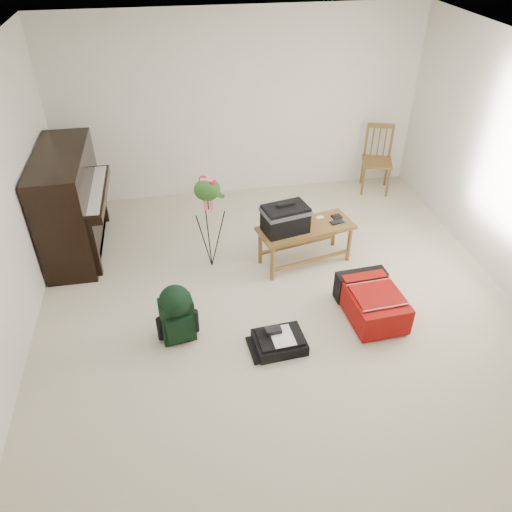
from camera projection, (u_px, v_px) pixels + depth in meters
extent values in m
cube|color=beige|center=(280.00, 312.00, 5.24)|extent=(5.00, 5.50, 0.01)
cube|color=white|center=(290.00, 66.00, 3.78)|extent=(5.00, 5.50, 0.01)
cube|color=white|center=(239.00, 107.00, 6.71)|extent=(5.00, 0.04, 2.50)
cube|color=black|center=(69.00, 204.00, 5.84)|extent=(0.55, 1.50, 1.25)
cube|color=black|center=(94.00, 193.00, 5.82)|extent=(0.28, 1.30, 0.10)
cube|color=white|center=(93.00, 190.00, 5.79)|extent=(0.22, 1.20, 0.02)
cube|color=black|center=(84.00, 244.00, 6.19)|extent=(0.45, 1.30, 0.10)
cube|color=brown|center=(306.00, 228.00, 5.69)|extent=(1.17, 0.67, 0.04)
cylinder|color=brown|center=(266.00, 259.00, 5.63)|extent=(0.05, 0.05, 0.45)
cylinder|color=brown|center=(261.00, 242.00, 5.91)|extent=(0.05, 0.05, 0.45)
cylinder|color=brown|center=(350.00, 250.00, 5.77)|extent=(0.05, 0.05, 0.45)
cylinder|color=brown|center=(341.00, 234.00, 6.05)|extent=(0.05, 0.05, 0.45)
cube|color=brown|center=(377.00, 162.00, 7.18)|extent=(0.52, 0.52, 0.04)
cylinder|color=brown|center=(368.00, 183.00, 7.14)|extent=(0.04, 0.04, 0.42)
cylinder|color=brown|center=(359.00, 172.00, 7.43)|extent=(0.04, 0.04, 0.42)
cylinder|color=brown|center=(391.00, 181.00, 7.19)|extent=(0.04, 0.04, 0.42)
cylinder|color=brown|center=(382.00, 171.00, 7.48)|extent=(0.04, 0.04, 0.42)
cube|color=brown|center=(377.00, 126.00, 7.04)|extent=(0.37, 0.15, 0.06)
cylinder|color=brown|center=(363.00, 142.00, 7.15)|extent=(0.04, 0.04, 0.51)
cylinder|color=brown|center=(387.00, 141.00, 7.20)|extent=(0.04, 0.04, 0.51)
cube|color=#A3060D|center=(372.00, 302.00, 5.10)|extent=(0.57, 0.80, 0.30)
cube|color=black|center=(362.00, 284.00, 5.34)|extent=(0.55, 0.21, 0.32)
cube|color=#A3060D|center=(376.00, 294.00, 4.97)|extent=(0.49, 0.47, 0.02)
cube|color=silver|center=(384.00, 308.00, 4.79)|extent=(0.48, 0.05, 0.01)
cube|color=black|center=(279.00, 342.00, 4.80)|extent=(0.51, 0.42, 0.11)
cube|color=black|center=(280.00, 337.00, 4.76)|extent=(0.44, 0.36, 0.03)
cube|color=white|center=(282.00, 336.00, 4.74)|extent=(0.23, 0.30, 0.01)
cube|color=black|center=(274.00, 330.00, 4.77)|extent=(0.16, 0.11, 0.05)
cube|color=black|center=(177.00, 320.00, 4.80)|extent=(0.34, 0.24, 0.48)
cube|color=black|center=(178.00, 330.00, 4.72)|extent=(0.26, 0.09, 0.27)
sphere|color=black|center=(175.00, 301.00, 4.66)|extent=(0.31, 0.31, 0.31)
cube|color=black|center=(169.00, 314.00, 4.88)|extent=(0.05, 0.04, 0.42)
cube|color=black|center=(185.00, 312.00, 4.90)|extent=(0.05, 0.04, 0.42)
cylinder|color=black|center=(208.00, 197.00, 5.37)|extent=(0.01, 0.01, 0.31)
ellipsoid|color=#26581B|center=(207.00, 190.00, 5.32)|extent=(0.29, 0.20, 0.26)
cube|color=red|center=(207.00, 183.00, 5.25)|extent=(0.15, 0.09, 0.08)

